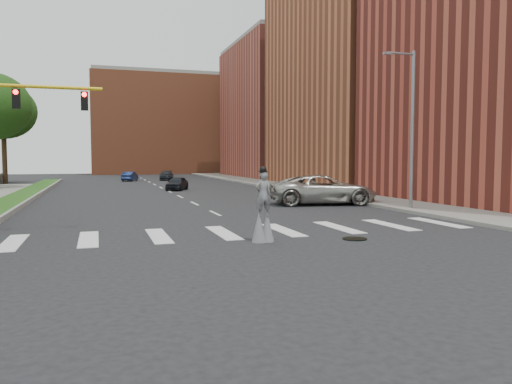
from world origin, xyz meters
name	(u,v)px	position (x,y,z in m)	size (l,w,h in m)	color
ground_plane	(261,235)	(0.00, 0.00, 0.00)	(160.00, 160.00, 0.00)	black
grass_median	(17,199)	(-11.50, 20.00, 0.12)	(2.00, 60.00, 0.25)	#1E4915
median_curb	(33,198)	(-10.45, 20.00, 0.14)	(0.20, 60.00, 0.28)	gray
sidewalk_right	(304,189)	(12.50, 25.00, 0.09)	(5.00, 90.00, 0.18)	slate
manhole	(355,239)	(3.00, -2.00, 0.02)	(0.90, 0.90, 0.04)	black
building_mid	(367,74)	(22.00, 30.00, 12.00)	(16.00, 22.00, 24.00)	#A85535
building_far	(287,112)	(22.00, 54.00, 10.00)	(16.00, 22.00, 20.00)	#A94C3E
building_backdrop	(163,126)	(6.00, 78.00, 9.00)	(26.00, 14.00, 18.00)	#A85535
streetlight	(411,124)	(10.90, 6.00, 4.90)	(2.05, 0.20, 9.00)	slate
stilt_performer	(263,213)	(-0.43, -1.50, 1.03)	(0.84, 0.55, 2.72)	#2F2013
suv_crossing	(323,190)	(7.85, 10.93, 0.95)	(3.16, 6.85, 1.90)	#A9A69F
car_near	(177,183)	(0.98, 27.79, 0.64)	(1.50, 3.73, 1.27)	black
car_mid	(130,176)	(-2.09, 47.25, 0.60)	(1.28, 3.67, 1.21)	#15224A
car_far	(167,175)	(2.71, 48.32, 0.62)	(1.74, 4.28, 1.24)	black
tree_5	(3,112)	(-16.25, 45.43, 8.27)	(7.42, 7.42, 11.46)	#2F2013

